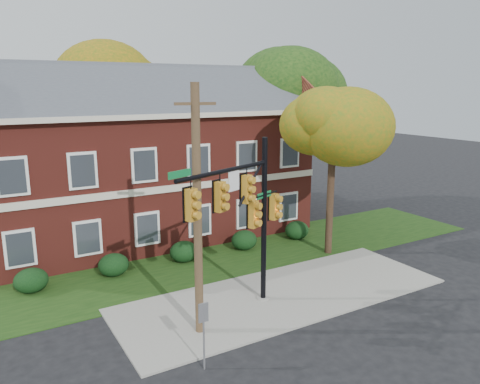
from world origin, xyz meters
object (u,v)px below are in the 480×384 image
hedge_right (244,240)px  tree_far_rear (123,82)px  hedge_left (114,265)px  tree_near_right (339,125)px  hedge_far_left (31,280)px  utility_pole (197,213)px  traffic_signal (246,208)px  hedge_center (184,252)px  sign_post (204,325)px  hedge_far_right (297,230)px  tree_right_rear (296,93)px  apartment_building (144,150)px

hedge_right → tree_far_rear: bearing=99.4°
hedge_left → tree_near_right: size_ratio=0.16×
hedge_far_left → hedge_left: bearing=0.0°
utility_pole → traffic_signal: bearing=26.5°
tree_far_rear → traffic_signal: size_ratio=1.73×
tree_far_rear → hedge_center: bearing=-95.9°
hedge_right → hedge_far_left: bearing=180.0°
hedge_right → sign_post: sign_post is taller
hedge_far_right → sign_post: (-10.15, -8.70, 0.97)m
hedge_far_right → tree_right_rear: tree_right_rear is taller
hedge_far_left → hedge_right: 10.50m
hedge_right → sign_post: 11.00m
tree_near_right → utility_pole: 10.54m
apartment_building → hedge_center: apartment_building is taller
hedge_right → utility_pole: bearing=-131.2°
hedge_far_left → tree_right_rear: bearing=18.5°
hedge_right → tree_far_rear: size_ratio=0.12×
tree_near_right → tree_far_rear: tree_far_rear is taller
hedge_center → hedge_far_right: same height
apartment_building → hedge_right: size_ratio=13.43×
tree_far_rear → traffic_signal: (-1.45, -19.20, -4.71)m
sign_post → utility_pole: bearing=69.2°
hedge_far_right → tree_right_rear: bearing=54.8°
apartment_building → tree_far_rear: 8.84m
apartment_building → hedge_left: (-3.50, -5.25, -4.46)m
hedge_far_left → sign_post: (3.85, -8.70, 0.97)m
hedge_right → utility_pole: (-5.83, -6.66, 3.86)m
hedge_center → utility_pole: 8.04m
apartment_building → hedge_left: bearing=-123.7°
utility_pole → sign_post: size_ratio=3.93×
hedge_far_right → tree_far_rear: tree_far_rear is taller
hedge_center → traffic_signal: traffic_signal is taller
apartment_building → sign_post: bearing=-102.7°
traffic_signal → apartment_building: bearing=67.4°
hedge_right → tree_far_rear: (-2.16, 13.09, 8.32)m
hedge_far_right → tree_far_rear: bearing=113.4°
traffic_signal → hedge_far_left: bearing=116.4°
hedge_far_left → tree_right_rear: tree_right_rear is taller
apartment_building → tree_right_rear: tree_right_rear is taller
tree_near_right → tree_right_rear: tree_right_rear is taller
hedge_left → traffic_signal: 7.86m
hedge_left → hedge_center: bearing=0.0°
hedge_left → sign_post: sign_post is taller
traffic_signal → tree_far_rear: bearing=63.6°
hedge_left → sign_post: bearing=-87.7°
tree_near_right → tree_right_rear: (4.09, 8.95, 1.45)m
hedge_center → sign_post: bearing=-109.9°
hedge_left → traffic_signal: size_ratio=0.21×
apartment_building → utility_pole: apartment_building is taller
tree_far_rear → utility_pole: tree_far_rear is taller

